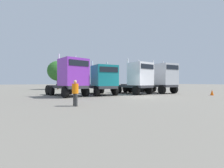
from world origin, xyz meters
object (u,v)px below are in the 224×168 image
(semi_truck_white, at_px, (137,78))
(semi_truck_silver, at_px, (162,78))
(semi_truck_purple, at_px, (71,77))
(semi_truck_teal, at_px, (102,80))
(traffic_cone_near, at_px, (212,93))
(visitor_in_hivis, at_px, (75,91))

(semi_truck_white, xyz_separation_m, semi_truck_silver, (3.97, -0.20, 0.02))
(semi_truck_purple, distance_m, semi_truck_white, 8.03)
(semi_truck_teal, bearing_deg, traffic_cone_near, 61.22)
(semi_truck_white, bearing_deg, semi_truck_teal, -106.26)
(semi_truck_purple, relative_size, visitor_in_hivis, 3.95)
(traffic_cone_near, bearing_deg, semi_truck_silver, 115.55)
(visitor_in_hivis, bearing_deg, semi_truck_white, 22.47)
(semi_truck_white, height_order, visitor_in_hivis, semi_truck_white)
(semi_truck_silver, relative_size, traffic_cone_near, 9.81)
(semi_truck_purple, xyz_separation_m, semi_truck_teal, (3.52, -0.07, -0.27))
(semi_truck_purple, distance_m, visitor_in_hivis, 6.86)
(semi_truck_silver, distance_m, visitor_in_hivis, 14.40)
(semi_truck_purple, height_order, traffic_cone_near, semi_truck_purple)
(traffic_cone_near, bearing_deg, semi_truck_purple, 156.99)
(semi_truck_silver, bearing_deg, semi_truck_teal, -96.13)
(semi_truck_purple, distance_m, traffic_cone_near, 15.79)
(semi_truck_white, height_order, traffic_cone_near, semi_truck_white)
(semi_truck_purple, bearing_deg, visitor_in_hivis, -23.63)
(semi_truck_teal, xyz_separation_m, semi_truck_white, (4.48, -0.67, 0.23))
(semi_truck_teal, bearing_deg, semi_truck_purple, -90.97)
(visitor_in_hivis, height_order, traffic_cone_near, visitor_in_hivis)
(semi_truck_purple, distance_m, semi_truck_silver, 12.00)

